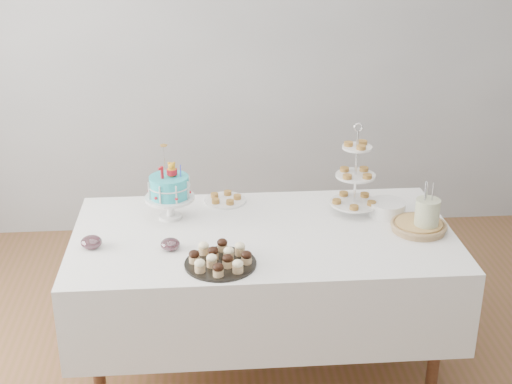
{
  "coord_description": "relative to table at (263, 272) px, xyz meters",
  "views": [
    {
      "loc": [
        -0.29,
        -2.91,
        2.36
      ],
      "look_at": [
        -0.04,
        0.3,
        0.99
      ],
      "focal_mm": 50.0,
      "sensor_mm": 36.0,
      "label": 1
    }
  ],
  "objects": [
    {
      "name": "plate_stack",
      "position": [
        0.67,
        0.16,
        0.26
      ],
      "size": [
        0.19,
        0.19,
        0.08
      ],
      "color": "white",
      "rests_on": "table"
    },
    {
      "name": "jam_bowl_b",
      "position": [
        -0.46,
        -0.15,
        0.25
      ],
      "size": [
        0.09,
        0.09,
        0.06
      ],
      "color": "silver",
      "rests_on": "table"
    },
    {
      "name": "cupcake_tray",
      "position": [
        -0.23,
        -0.32,
        0.26
      ],
      "size": [
        0.33,
        0.33,
        0.08
      ],
      "color": "black",
      "rests_on": "table"
    },
    {
      "name": "pie",
      "position": [
        0.79,
        -0.04,
        0.25
      ],
      "size": [
        0.29,
        0.29,
        0.05
      ],
      "color": "tan",
      "rests_on": "table"
    },
    {
      "name": "utensil_pitcher",
      "position": [
        0.82,
        -0.06,
        0.32
      ],
      "size": [
        0.13,
        0.12,
        0.27
      ],
      "rotation": [
        0.0,
        0.0,
        0.38
      ],
      "color": "silver",
      "rests_on": "table"
    },
    {
      "name": "table",
      "position": [
        0.0,
        0.0,
        0.0
      ],
      "size": [
        1.92,
        1.02,
        0.77
      ],
      "color": "white",
      "rests_on": "floor"
    },
    {
      "name": "pastry_plate",
      "position": [
        -0.18,
        0.4,
        0.24
      ],
      "size": [
        0.23,
        0.23,
        0.04
      ],
      "color": "white",
      "rests_on": "table"
    },
    {
      "name": "tiered_stand",
      "position": [
        0.5,
        0.2,
        0.44
      ],
      "size": [
        0.26,
        0.26,
        0.5
      ],
      "color": "silver",
      "rests_on": "table"
    },
    {
      "name": "walls",
      "position": [
        0.0,
        -0.3,
        0.81
      ],
      "size": [
        5.04,
        4.04,
        2.7
      ],
      "color": "gray",
      "rests_on": "floor"
    },
    {
      "name": "jam_bowl_a",
      "position": [
        -0.84,
        -0.1,
        0.26
      ],
      "size": [
        0.1,
        0.1,
        0.06
      ],
      "color": "silver",
      "rests_on": "table"
    },
    {
      "name": "birthday_cake",
      "position": [
        -0.47,
        0.21,
        0.34
      ],
      "size": [
        0.26,
        0.26,
        0.4
      ],
      "rotation": [
        0.0,
        0.0,
        0.37
      ],
      "color": "white",
      "rests_on": "table"
    }
  ]
}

